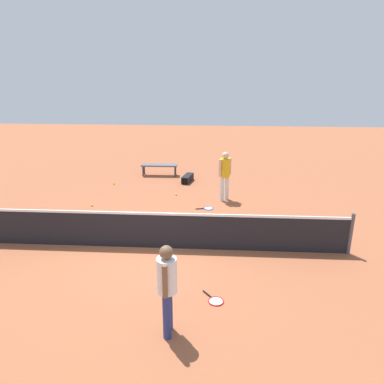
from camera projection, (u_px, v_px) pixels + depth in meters
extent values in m
plane|color=#9E5638|center=(149.00, 247.00, 9.49)|extent=(40.00, 40.00, 0.00)
cylinder|color=#4C4C51|center=(351.00, 234.00, 9.01)|extent=(0.09, 0.09, 1.07)
cube|color=black|center=(148.00, 231.00, 9.34)|extent=(10.00, 0.02, 0.91)
cube|color=white|center=(147.00, 214.00, 9.18)|extent=(10.00, 0.04, 0.06)
cylinder|color=white|center=(222.00, 189.00, 12.60)|extent=(0.20, 0.20, 0.85)
cylinder|color=white|center=(227.00, 188.00, 12.72)|extent=(0.20, 0.20, 0.85)
cylinder|color=yellow|center=(225.00, 168.00, 12.42)|extent=(0.48, 0.48, 0.62)
cylinder|color=beige|center=(220.00, 168.00, 12.30)|extent=(0.13, 0.13, 0.58)
cylinder|color=beige|center=(230.00, 166.00, 12.53)|extent=(0.13, 0.13, 0.58)
sphere|color=beige|center=(225.00, 155.00, 12.28)|extent=(0.32, 0.32, 0.23)
cylinder|color=navy|center=(167.00, 317.00, 6.23)|extent=(0.14, 0.14, 0.85)
cylinder|color=navy|center=(169.00, 309.00, 6.43)|extent=(0.14, 0.14, 0.85)
cylinder|color=white|center=(167.00, 275.00, 6.09)|extent=(0.34, 0.34, 0.62)
cylinder|color=brown|center=(165.00, 281.00, 5.88)|extent=(0.09, 0.09, 0.58)
cylinder|color=brown|center=(168.00, 267.00, 6.28)|extent=(0.09, 0.09, 0.58)
sphere|color=brown|center=(166.00, 252.00, 5.95)|extent=(0.23, 0.23, 0.23)
torus|color=blue|center=(208.00, 208.00, 12.03)|extent=(0.38, 0.38, 0.02)
cylinder|color=silver|center=(208.00, 208.00, 12.03)|extent=(0.32, 0.32, 0.00)
cylinder|color=black|center=(200.00, 209.00, 11.98)|extent=(0.28, 0.10, 0.03)
torus|color=red|center=(216.00, 301.00, 7.31)|extent=(0.44, 0.44, 0.02)
cylinder|color=silver|center=(216.00, 301.00, 7.31)|extent=(0.37, 0.37, 0.00)
cylinder|color=black|center=(207.00, 294.00, 7.53)|extent=(0.20, 0.24, 0.03)
sphere|color=#C6E033|center=(114.00, 183.00, 14.56)|extent=(0.07, 0.07, 0.07)
sphere|color=#C6E033|center=(176.00, 194.00, 13.26)|extent=(0.07, 0.07, 0.07)
sphere|color=#C6E033|center=(114.00, 184.00, 14.42)|extent=(0.07, 0.07, 0.07)
sphere|color=#C6E033|center=(204.00, 232.00, 10.28)|extent=(0.07, 0.07, 0.07)
sphere|color=#C6E033|center=(92.00, 205.00, 12.24)|extent=(0.07, 0.07, 0.07)
cube|color=#595960|center=(159.00, 165.00, 15.48)|extent=(1.51, 0.43, 0.06)
cylinder|color=#333338|center=(176.00, 170.00, 15.67)|extent=(0.06, 0.06, 0.42)
cylinder|color=#333338|center=(144.00, 169.00, 15.73)|extent=(0.06, 0.06, 0.42)
cylinder|color=#333338|center=(175.00, 172.00, 15.39)|extent=(0.06, 0.06, 0.42)
cylinder|color=#333338|center=(143.00, 171.00, 15.45)|extent=(0.06, 0.06, 0.42)
cube|color=black|center=(188.00, 178.00, 14.72)|extent=(0.45, 0.84, 0.28)
cylinder|color=black|center=(185.00, 181.00, 14.41)|extent=(0.28, 0.16, 0.27)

